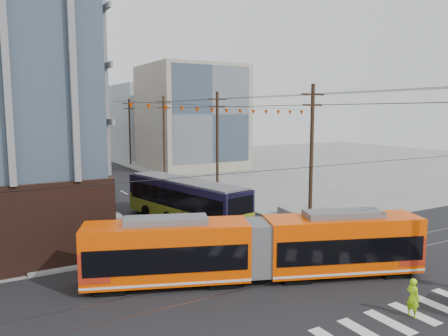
{
  "coord_description": "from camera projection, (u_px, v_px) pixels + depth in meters",
  "views": [
    {
      "loc": [
        -14.06,
        -14.7,
        8.91
      ],
      "look_at": [
        0.54,
        10.72,
        5.11
      ],
      "focal_mm": 35.0,
      "sensor_mm": 36.0,
      "label": 1
    }
  ],
  "objects": [
    {
      "name": "streetcar",
      "position": [
        257.0,
        248.0,
        23.05
      ],
      "size": [
        17.57,
        8.81,
        3.44
      ],
      "primitive_type": null,
      "rotation": [
        0.0,
        0.0,
        -0.37
      ],
      "color": "#EE4500",
      "rests_on": "ground"
    },
    {
      "name": "jersey_barrier",
      "position": [
        291.0,
        215.0,
        35.99
      ],
      "size": [
        1.47,
        4.0,
        0.78
      ],
      "primitive_type": "cube",
      "rotation": [
        0.0,
        0.0,
        -0.15
      ],
      "color": "gray",
      "rests_on": "ground"
    },
    {
      "name": "bg_bldg_ne_near",
      "position": [
        191.0,
        117.0,
        68.88
      ],
      "size": [
        14.0,
        14.0,
        16.0
      ],
      "primitive_type": "cube",
      "color": "gray",
      "rests_on": "ground"
    },
    {
      "name": "parked_car_silver",
      "position": [
        125.0,
        230.0,
        30.0
      ],
      "size": [
        1.75,
        4.87,
        1.6
      ],
      "primitive_type": "imported",
      "rotation": [
        0.0,
        0.0,
        3.13
      ],
      "color": "#8D90A0",
      "rests_on": "ground"
    },
    {
      "name": "ground",
      "position": [
        326.0,
        300.0,
        20.74
      ],
      "size": [
        160.0,
        160.0,
        0.0
      ],
      "primitive_type": "plane",
      "color": "slate"
    },
    {
      "name": "bg_bldg_ne_far",
      "position": [
        157.0,
        121.0,
        87.2
      ],
      "size": [
        16.0,
        16.0,
        14.0
      ],
      "primitive_type": "cube",
      "color": "#8C99A5",
      "rests_on": "ground"
    },
    {
      "name": "city_bus",
      "position": [
        185.0,
        201.0,
        34.84
      ],
      "size": [
        5.32,
        13.09,
        3.62
      ],
      "primitive_type": null,
      "rotation": [
        0.0,
        0.0,
        0.2
      ],
      "color": "black",
      "rests_on": "ground"
    },
    {
      "name": "utility_pole_far",
      "position": [
        130.0,
        132.0,
        72.38
      ],
      "size": [
        0.3,
        0.3,
        11.0
      ],
      "primitive_type": "cylinder",
      "color": "black",
      "rests_on": "ground"
    },
    {
      "name": "parked_car_white",
      "position": [
        108.0,
        220.0,
        33.27
      ],
      "size": [
        2.6,
        4.99,
        1.38
      ],
      "primitive_type": "imported",
      "rotation": [
        0.0,
        0.0,
        3.29
      ],
      "color": "silver",
      "rests_on": "ground"
    },
    {
      "name": "parked_car_grey",
      "position": [
        91.0,
        209.0,
        37.02
      ],
      "size": [
        2.57,
        4.86,
        1.3
      ],
      "primitive_type": "imported",
      "rotation": [
        0.0,
        0.0,
        3.23
      ],
      "color": "slate",
      "rests_on": "ground"
    },
    {
      "name": "pedestrian",
      "position": [
        413.0,
        298.0,
        18.98
      ],
      "size": [
        0.42,
        0.64,
        1.74
      ],
      "primitive_type": "imported",
      "rotation": [
        0.0,
        0.0,
        1.56
      ],
      "color": "#A9F314",
      "rests_on": "ground"
    }
  ]
}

